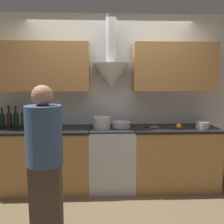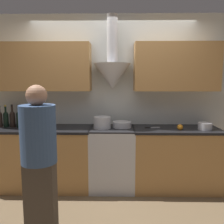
% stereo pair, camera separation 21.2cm
% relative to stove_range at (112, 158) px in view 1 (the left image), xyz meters
% --- Properties ---
extents(ground_plane, '(12.00, 12.00, 0.00)m').
position_rel_stove_range_xyz_m(ground_plane, '(0.00, -0.32, -0.46)').
color(ground_plane, brown).
extents(wall_back, '(8.40, 0.55, 2.60)m').
position_rel_stove_range_xyz_m(wall_back, '(-0.05, 0.26, 1.02)').
color(wall_back, silver).
rests_on(wall_back, ground_plane).
extents(counter_left, '(1.54, 0.62, 0.91)m').
position_rel_stove_range_xyz_m(counter_left, '(-1.08, -0.00, -0.00)').
color(counter_left, '#B27F47').
rests_on(counter_left, ground_plane).
extents(counter_right, '(1.25, 0.62, 0.91)m').
position_rel_stove_range_xyz_m(counter_right, '(0.94, -0.00, -0.00)').
color(counter_right, '#B27F47').
rests_on(counter_right, ground_plane).
extents(stove_range, '(0.65, 0.60, 0.91)m').
position_rel_stove_range_xyz_m(stove_range, '(0.00, 0.00, 0.00)').
color(stove_range, silver).
rests_on(stove_range, ground_plane).
extents(wine_bottle_2, '(0.07, 0.07, 0.33)m').
position_rel_stove_range_xyz_m(wine_bottle_2, '(-1.59, 0.05, 0.58)').
color(wine_bottle_2, black).
rests_on(wine_bottle_2, counter_left).
extents(wine_bottle_3, '(0.08, 0.08, 0.34)m').
position_rel_stove_range_xyz_m(wine_bottle_3, '(-1.48, 0.04, 0.59)').
color(wine_bottle_3, black).
rests_on(wine_bottle_3, counter_left).
extents(wine_bottle_4, '(0.07, 0.07, 0.33)m').
position_rel_stove_range_xyz_m(wine_bottle_4, '(-1.38, 0.02, 0.59)').
color(wine_bottle_4, black).
rests_on(wine_bottle_4, counter_left).
extents(wine_bottle_5, '(0.08, 0.08, 0.33)m').
position_rel_stove_range_xyz_m(wine_bottle_5, '(-1.28, 0.04, 0.59)').
color(wine_bottle_5, black).
rests_on(wine_bottle_5, counter_left).
extents(stock_pot, '(0.25, 0.25, 0.17)m').
position_rel_stove_range_xyz_m(stock_pot, '(-0.15, -0.03, 0.54)').
color(stock_pot, silver).
rests_on(stock_pot, stove_range).
extents(mixing_bowl, '(0.28, 0.28, 0.09)m').
position_rel_stove_range_xyz_m(mixing_bowl, '(0.15, 0.05, 0.50)').
color(mixing_bowl, silver).
rests_on(mixing_bowl, stove_range).
extents(orange_fruit, '(0.08, 0.08, 0.08)m').
position_rel_stove_range_xyz_m(orange_fruit, '(0.96, -0.13, 0.49)').
color(orange_fruit, orange).
rests_on(orange_fruit, counter_right).
extents(saucepan, '(0.20, 0.20, 0.10)m').
position_rel_stove_range_xyz_m(saucepan, '(1.32, -0.10, 0.50)').
color(saucepan, silver).
rests_on(saucepan, counter_right).
extents(chefs_knife, '(0.22, 0.05, 0.01)m').
position_rel_stove_range_xyz_m(chefs_knife, '(0.59, 0.02, 0.46)').
color(chefs_knife, silver).
rests_on(chefs_knife, counter_right).
extents(person_foreground_left, '(0.35, 0.35, 1.57)m').
position_rel_stove_range_xyz_m(person_foreground_left, '(-0.70, -1.16, 0.40)').
color(person_foreground_left, '#473D33').
rests_on(person_foreground_left, ground_plane).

